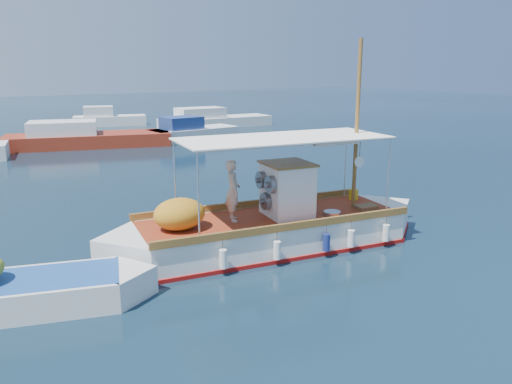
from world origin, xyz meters
TOP-DOWN VIEW (x-y plane):
  - ground at (0.00, 0.00)m, footprint 160.00×160.00m
  - fishing_caique at (-0.58, -0.69)m, footprint 9.12×3.85m
  - dinghy at (-6.93, -0.57)m, footprint 5.32×2.86m
  - bg_boat_n at (0.71, 19.88)m, footprint 10.04×5.71m
  - bg_boat_ne at (7.42, 18.63)m, footprint 6.07×2.48m
  - bg_boat_e at (12.43, 24.28)m, footprint 9.36×3.44m
  - bg_boat_far_n at (5.86, 30.30)m, footprint 6.12×3.77m

SIDE VIEW (x-z plane):
  - ground at x=0.00m, z-range 0.00..0.00m
  - dinghy at x=-6.93m, z-range -0.40..0.98m
  - bg_boat_n at x=0.71m, z-range -0.41..1.39m
  - bg_boat_ne at x=7.42m, z-range -0.41..1.39m
  - bg_boat_e at x=12.43m, z-range -0.41..1.39m
  - bg_boat_far_n at x=5.86m, z-range -0.41..1.39m
  - fishing_caique at x=-0.58m, z-range -2.34..3.34m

